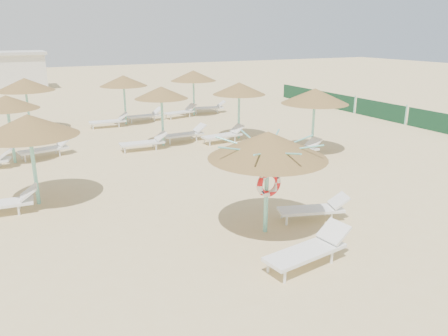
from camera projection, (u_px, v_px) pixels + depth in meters
name	position (u px, v px, depth m)	size (l,w,h in m)	color
ground	(268.00, 231.00, 11.23)	(120.00, 120.00, 0.00)	#D3B980
main_palapa	(268.00, 145.00, 10.55)	(2.94, 2.94, 2.63)	#7BD5C3
lounger_main_a	(310.00, 249.00, 9.55)	(2.19, 0.93, 0.77)	white
lounger_main_b	(315.00, 208.00, 11.85)	(1.97, 1.11, 0.69)	white
palapa_field	(143.00, 92.00, 19.81)	(14.82, 14.03, 2.72)	#7BD5C3
windbreak_fence	(380.00, 110.00, 25.58)	(0.08, 19.84, 1.10)	#1C5535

